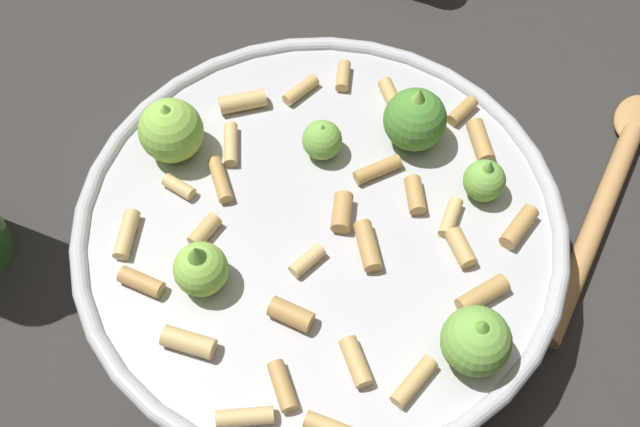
% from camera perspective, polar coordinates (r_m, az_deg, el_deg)
% --- Properties ---
extents(ground_plane, '(2.40, 2.40, 0.00)m').
position_cam_1_polar(ground_plane, '(0.54, -0.00, -3.59)').
color(ground_plane, '#2D2B28').
extents(cooking_pan, '(0.33, 0.33, 0.11)m').
position_cam_1_polar(cooking_pan, '(0.51, 0.05, -1.72)').
color(cooking_pan, '#B7B7BC').
rests_on(cooking_pan, ground).
extents(wooden_spoon, '(0.24, 0.08, 0.02)m').
position_cam_1_polar(wooden_spoon, '(0.60, 21.05, 1.50)').
color(wooden_spoon, '#B2844C').
rests_on(wooden_spoon, ground).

